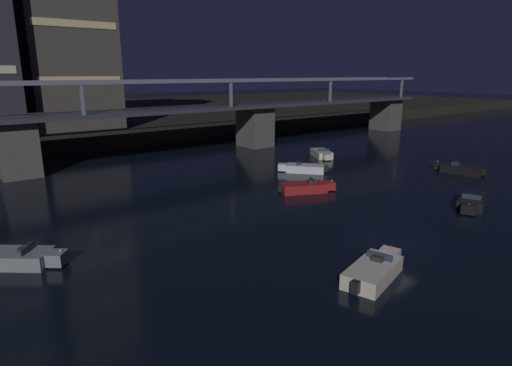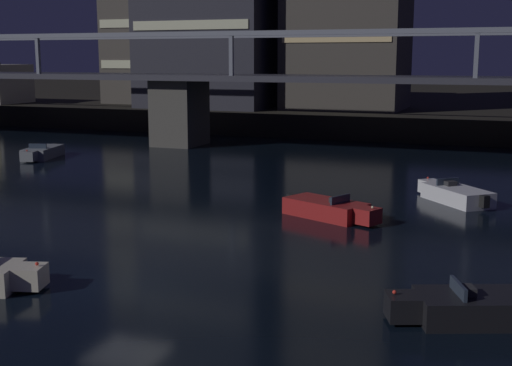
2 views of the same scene
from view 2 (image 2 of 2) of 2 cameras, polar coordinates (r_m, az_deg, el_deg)
The scene contains 8 objects.
ground_plane at distance 23.50m, azimuth -10.78°, elevation -8.19°, with size 400.00×400.00×0.00m, color black.
far_riverbank at distance 101.51m, azimuth 14.06°, elevation 6.47°, with size 240.00×80.00×2.20m, color black.
river_bridge at distance 54.01m, azimuth 8.10°, elevation 6.95°, with size 96.05×6.40×9.38m.
tower_west_low at distance 83.33m, azimuth -8.62°, elevation 14.39°, with size 8.34×10.05×22.81m.
speedboat_near_center at distance 37.15m, azimuth 16.08°, elevation -0.90°, with size 4.21×4.55×1.16m.
speedboat_near_right at distance 20.84m, azimuth 17.98°, elevation -9.75°, with size 5.08×3.11×1.16m.
speedboat_mid_center at distance 32.39m, azimuth 6.08°, elevation -2.16°, with size 5.01×3.25×1.16m.
speedboat_mid_right at distance 53.82m, azimuth -17.28°, elevation 2.42°, with size 2.69×5.20×1.16m.
Camera 2 is at (11.80, -18.93, 7.39)m, focal length 48.42 mm.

